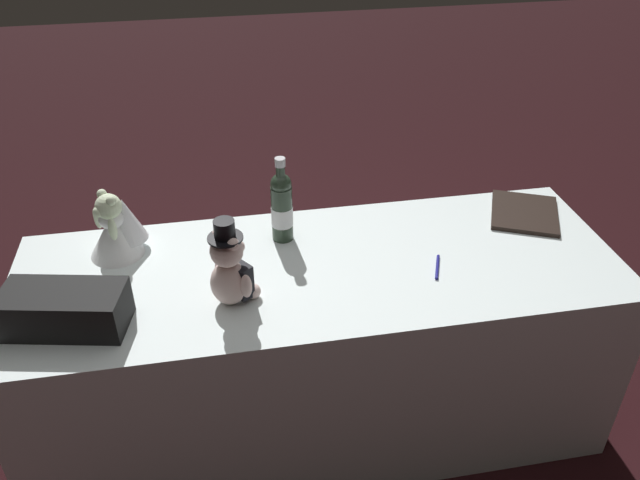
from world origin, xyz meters
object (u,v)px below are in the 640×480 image
at_px(teddy_bear_bride, 117,227).
at_px(guestbook, 524,213).
at_px(teddy_bear_groom, 231,270).
at_px(champagne_bottle, 282,206).
at_px(signing_pen, 437,266).
at_px(gift_case_black, 64,309).

xyz_separation_m(teddy_bear_bride, guestbook, (1.42, -0.02, -0.09)).
distance_m(teddy_bear_groom, champagne_bottle, 0.36).
xyz_separation_m(champagne_bottle, signing_pen, (0.47, -0.26, -0.12)).
relative_size(teddy_bear_groom, champagne_bottle, 0.94).
xyz_separation_m(champagne_bottle, gift_case_black, (-0.66, -0.34, -0.07)).
relative_size(teddy_bear_bride, signing_pen, 1.79).
distance_m(gift_case_black, guestbook, 1.58).
height_order(teddy_bear_groom, gift_case_black, teddy_bear_groom).
xyz_separation_m(teddy_bear_bride, champagne_bottle, (0.54, -0.02, 0.03)).
relative_size(champagne_bottle, signing_pen, 2.37).
bearing_deg(guestbook, gift_case_black, -143.37).
xyz_separation_m(teddy_bear_groom, gift_case_black, (-0.47, -0.03, -0.05)).
bearing_deg(guestbook, signing_pen, -124.43).
bearing_deg(signing_pen, champagne_bottle, 150.87).
height_order(champagne_bottle, guestbook, champagne_bottle).
bearing_deg(teddy_bear_groom, gift_case_black, -176.34).
bearing_deg(teddy_bear_groom, signing_pen, 4.39).
relative_size(teddy_bear_bride, gift_case_black, 0.63).
xyz_separation_m(champagne_bottle, guestbook, (0.88, -0.01, -0.12)).
relative_size(teddy_bear_groom, signing_pen, 2.22).
bearing_deg(gift_case_black, guestbook, 12.17).
bearing_deg(teddy_bear_groom, guestbook, 15.75).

